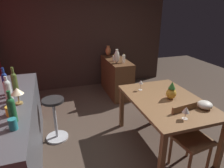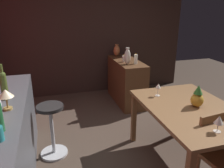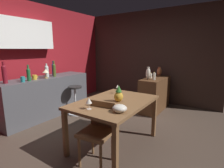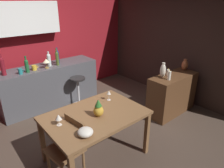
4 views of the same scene
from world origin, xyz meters
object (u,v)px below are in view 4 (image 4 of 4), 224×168
(wine_bottle_clear, at_px, (49,59))
(cup_teal, at_px, (20,71))
(vase_copper, at_px, (185,65))
(wine_bottle_olive, at_px, (57,58))
(cup_mustard, at_px, (34,68))
(chair_near_window, at_px, (69,146))
(wine_glass_right, at_px, (109,93))
(wine_glass_left, at_px, (58,117))
(wine_bottle_ruby, at_px, (2,65))
(fruit_bowl, at_px, (85,132))
(dining_table, at_px, (95,119))
(wine_bottle_cobalt, at_px, (57,56))
(bar_stool, at_px, (78,91))
(counter_lamp, at_px, (46,61))
(pineapple_centerpiece, at_px, (98,109))
(pillar_candle_short, at_px, (169,76))
(pillar_candle_tall, at_px, (168,72))
(sideboard_cabinet, at_px, (172,94))
(vase_ceramic_ivory, at_px, (163,71))
(wine_bottle_green, at_px, (27,65))

(wine_bottle_clear, distance_m, cup_teal, 0.64)
(vase_copper, bearing_deg, wine_bottle_olive, 137.98)
(cup_mustard, bearing_deg, chair_near_window, -100.57)
(wine_glass_right, xyz_separation_m, wine_bottle_clear, (-0.17, 1.77, 0.18))
(wine_glass_left, distance_m, wine_bottle_ruby, 1.93)
(wine_bottle_ruby, bearing_deg, fruit_bowl, -83.31)
(dining_table, relative_size, wine_bottle_cobalt, 3.90)
(bar_stool, xyz_separation_m, counter_lamp, (-0.48, 0.36, 0.68))
(chair_near_window, relative_size, wine_bottle_cobalt, 2.37)
(wine_glass_right, relative_size, vase_copper, 0.68)
(pineapple_centerpiece, bearing_deg, vase_copper, 4.33)
(cup_teal, bearing_deg, fruit_bowl, -89.54)
(dining_table, xyz_separation_m, wine_glass_right, (0.41, 0.20, 0.20))
(fruit_bowl, relative_size, cup_mustard, 1.44)
(chair_near_window, xyz_separation_m, wine_bottle_olive, (0.87, 1.96, 0.59))
(bar_stool, xyz_separation_m, wine_bottle_cobalt, (-0.15, 0.53, 0.70))
(wine_bottle_cobalt, height_order, counter_lamp, wine_bottle_cobalt)
(cup_teal, height_order, pillar_candle_short, pillar_candle_short)
(chair_near_window, height_order, wine_bottle_cobalt, wine_bottle_cobalt)
(wine_glass_right, bearing_deg, wine_bottle_cobalt, 88.12)
(counter_lamp, xyz_separation_m, pillar_candle_tall, (1.73, -1.71, -0.17))
(bar_stool, height_order, fruit_bowl, fruit_bowl)
(vase_copper, bearing_deg, chair_near_window, -176.87)
(sideboard_cabinet, distance_m, bar_stool, 1.97)
(pillar_candle_short, xyz_separation_m, vase_ceramic_ivory, (0.01, 0.15, 0.06))
(cup_mustard, distance_m, cup_teal, 0.29)
(wine_bottle_ruby, xyz_separation_m, vase_ceramic_ivory, (2.32, -1.85, -0.13))
(dining_table, bearing_deg, chair_near_window, -174.76)
(sideboard_cabinet, relative_size, cup_teal, 9.99)
(pillar_candle_short, bearing_deg, counter_lamp, 129.45)
(counter_lamp, height_order, vase_copper, counter_lamp)
(wine_bottle_cobalt, bearing_deg, wine_bottle_clear, -165.15)
(wine_glass_left, relative_size, wine_bottle_cobalt, 0.44)
(bar_stool, bearing_deg, pineapple_centerpiece, -111.28)
(chair_near_window, xyz_separation_m, wine_bottle_cobalt, (0.93, 2.07, 0.59))
(fruit_bowl, bearing_deg, pineapple_centerpiece, 33.34)
(dining_table, relative_size, wine_bottle_green, 4.21)
(sideboard_cabinet, bearing_deg, vase_copper, 7.65)
(wine_glass_right, xyz_separation_m, wine_bottle_olive, (-0.01, 1.71, 0.20))
(chair_near_window, distance_m, pillar_candle_short, 2.19)
(dining_table, bearing_deg, sideboard_cabinet, 1.60)
(chair_near_window, relative_size, pillar_candle_short, 4.32)
(wine_bottle_cobalt, bearing_deg, counter_lamp, -152.91)
(wine_glass_left, xyz_separation_m, pillar_candle_tall, (2.37, 0.07, 0.03))
(sideboard_cabinet, distance_m, cup_mustard, 2.82)
(dining_table, bearing_deg, wine_bottle_clear, 82.90)
(chair_near_window, height_order, pineapple_centerpiece, pineapple_centerpiece)
(vase_ceramic_ivory, bearing_deg, wine_bottle_olive, 125.93)
(pillar_candle_short, bearing_deg, wine_glass_left, 177.60)
(wine_glass_left, bearing_deg, wine_glass_right, 7.62)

